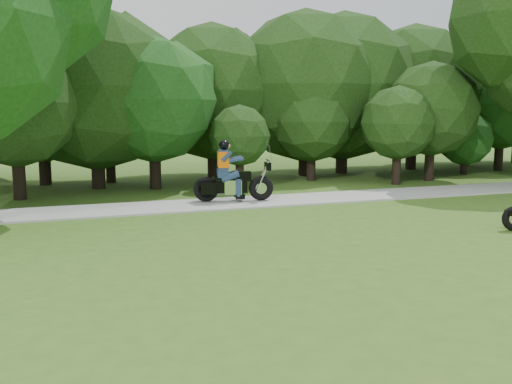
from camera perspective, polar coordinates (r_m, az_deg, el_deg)
ground at (r=12.48m, az=21.51°, el=-6.04°), size 100.00×100.00×0.00m
walkway at (r=19.08m, az=5.51°, el=-0.66°), size 60.00×2.20×0.06m
tree_line at (r=25.74m, az=3.71°, el=9.77°), size 39.98×12.05×7.74m
touring_motorcycle at (r=18.19m, az=-2.75°, el=1.30°), size 2.57×1.11×1.97m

